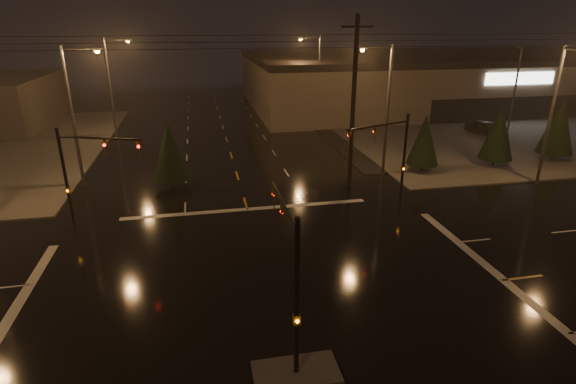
{
  "coord_description": "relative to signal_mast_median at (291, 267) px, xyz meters",
  "views": [
    {
      "loc": [
        -2.72,
        -16.07,
        11.53
      ],
      "look_at": [
        1.7,
        5.87,
        3.0
      ],
      "focal_mm": 28.0,
      "sensor_mm": 36.0,
      "label": 1
    }
  ],
  "objects": [
    {
      "name": "conifer_2",
      "position": [
        27.82,
        19.91,
        -0.71
      ],
      "size": [
        3.0,
        3.0,
        5.39
      ],
      "color": "black",
      "rests_on": "ground"
    },
    {
      "name": "parking_lot",
      "position": [
        35.0,
        31.07,
        -3.71
      ],
      "size": [
        50.0,
        24.0,
        0.08
      ],
      "primitive_type": "cube",
      "color": "black",
      "rests_on": "ground"
    },
    {
      "name": "streetlight_1",
      "position": [
        -11.18,
        21.07,
        2.05
      ],
      "size": [
        2.77,
        0.32,
        10.0
      ],
      "color": "#38383A",
      "rests_on": "ground"
    },
    {
      "name": "car_parked",
      "position": [
        27.57,
        29.42,
        -2.95
      ],
      "size": [
        3.12,
        5.03,
        1.6
      ],
      "primitive_type": "imported",
      "rotation": [
        0.0,
        0.0,
        0.28
      ],
      "color": "black",
      "rests_on": "ground"
    },
    {
      "name": "ground",
      "position": [
        -0.0,
        3.07,
        -3.75
      ],
      "size": [
        140.0,
        140.0,
        0.0
      ],
      "primitive_type": "plane",
      "color": "black",
      "rests_on": "ground"
    },
    {
      "name": "retail_building",
      "position": [
        35.0,
        49.06,
        0.09
      ],
      "size": [
        60.2,
        28.3,
        7.2
      ],
      "color": "#726151",
      "rests_on": "ground"
    },
    {
      "name": "streetlight_4",
      "position": [
        11.18,
        39.07,
        2.05
      ],
      "size": [
        2.77,
        0.32,
        10.0
      ],
      "color": "#38383A",
      "rests_on": "ground"
    },
    {
      "name": "signal_mast_median",
      "position": [
        0.0,
        0.0,
        0.0
      ],
      "size": [
        0.25,
        4.59,
        6.0
      ],
      "color": "black",
      "rests_on": "ground"
    },
    {
      "name": "streetlight_3",
      "position": [
        11.18,
        19.07,
        2.05
      ],
      "size": [
        2.77,
        0.32,
        10.0
      ],
      "color": "#38383A",
      "rests_on": "ground"
    },
    {
      "name": "streetlight_2",
      "position": [
        -11.18,
        37.07,
        2.05
      ],
      "size": [
        2.77,
        0.32,
        10.0
      ],
      "color": "#38383A",
      "rests_on": "ground"
    },
    {
      "name": "streetlight_6",
      "position": [
        22.0,
        14.26,
        2.05
      ],
      "size": [
        0.32,
        2.77,
        10.0
      ],
      "color": "#38383A",
      "rests_on": "ground"
    },
    {
      "name": "median_island",
      "position": [
        -0.0,
        -0.93,
        -3.68
      ],
      "size": [
        3.0,
        1.6,
        0.15
      ],
      "primitive_type": "cube",
      "color": "#484540",
      "rests_on": "ground"
    },
    {
      "name": "utility_pole_1",
      "position": [
        8.0,
        17.07,
        2.38
      ],
      "size": [
        2.2,
        0.32,
        12.0
      ],
      "color": "black",
      "rests_on": "ground"
    },
    {
      "name": "signal_mast_nw",
      "position": [
        -9.5,
        13.21,
        0.04
      ],
      "size": [
        4.84,
        1.86,
        6.0
      ],
      "color": "black",
      "rests_on": "ground"
    },
    {
      "name": "sidewalk_ne",
      "position": [
        30.0,
        33.07,
        -3.69
      ],
      "size": [
        36.0,
        36.0,
        0.12
      ],
      "primitive_type": "cube",
      "color": "#484540",
      "rests_on": "ground"
    },
    {
      "name": "conifer_0",
      "position": [
        14.84,
        19.11,
        -1.05
      ],
      "size": [
        2.57,
        2.57,
        4.71
      ],
      "color": "black",
      "rests_on": "ground"
    },
    {
      "name": "conifer_1",
      "position": [
        21.61,
        19.32,
        -0.88
      ],
      "size": [
        2.78,
        2.78,
        5.05
      ],
      "color": "black",
      "rests_on": "ground"
    },
    {
      "name": "signal_mast_ne",
      "position": [
        9.5,
        13.21,
        0.04
      ],
      "size": [
        4.84,
        1.86,
        6.0
      ],
      "color": "black",
      "rests_on": "ground"
    },
    {
      "name": "stop_bar_far",
      "position": [
        -0.0,
        14.07,
        -3.75
      ],
      "size": [
        16.0,
        0.5,
        0.01
      ],
      "primitive_type": "cube",
      "color": "beige",
      "rests_on": "ground"
    },
    {
      "name": "conifer_3",
      "position": [
        -4.93,
        19.37,
        -0.97
      ],
      "size": [
        2.67,
        2.67,
        4.87
      ],
      "color": "black",
      "rests_on": "ground"
    }
  ]
}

